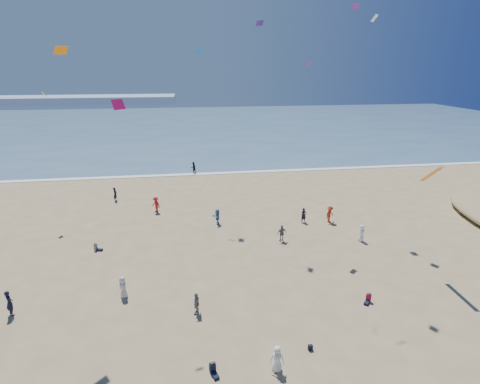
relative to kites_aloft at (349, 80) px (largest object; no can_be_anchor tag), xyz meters
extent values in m
cube|color=#476B84|center=(-10.45, 81.63, -15.33)|extent=(220.00, 100.00, 0.06)
cube|color=white|center=(-10.45, 31.63, -15.32)|extent=(220.00, 1.20, 0.08)
cube|color=#7A8EA8|center=(-70.45, 156.63, -13.76)|extent=(110.00, 20.00, 3.20)
imported|color=gray|center=(-11.21, -3.63, -14.54)|extent=(0.67, 1.04, 1.65)
imported|color=white|center=(-6.95, -9.42, -14.55)|extent=(0.87, 0.65, 1.63)
imported|color=black|center=(-23.89, -1.86, -14.42)|extent=(0.80, 0.80, 1.88)
imported|color=silver|center=(-16.50, -0.86, -14.52)|extent=(0.90, 0.99, 1.69)
imported|color=white|center=(5.14, 5.44, -14.52)|extent=(0.60, 0.87, 1.70)
imported|color=red|center=(-15.21, 16.20, -14.44)|extent=(1.33, 1.33, 1.85)
imported|color=red|center=(3.81, 10.36, -14.43)|extent=(1.38, 1.26, 1.86)
imported|color=slate|center=(-2.55, 6.57, -14.52)|extent=(1.05, 0.61, 1.68)
imported|color=#3A64A0|center=(-8.40, 11.76, -14.53)|extent=(0.56, 1.56, 1.66)
imported|color=black|center=(0.96, 10.70, -14.54)|extent=(0.66, 0.48, 1.66)
imported|color=black|center=(-20.56, 20.82, -14.47)|extent=(0.57, 0.73, 1.78)
imported|color=black|center=(-10.40, 32.44, -14.45)|extent=(1.12, 1.09, 1.83)
cube|color=black|center=(-4.55, -8.14, -15.19)|extent=(0.28, 0.18, 0.34)
cube|color=#5F2A97|center=(-0.14, 8.59, 1.15)|extent=(0.77, 0.71, 0.43)
cube|color=orange|center=(-18.73, 0.00, 1.86)|extent=(0.87, 0.85, 0.47)
cube|color=#6D1C8F|center=(6.03, 13.55, 6.60)|extent=(0.63, 0.57, 0.49)
cube|color=#D11159|center=(-15.08, -3.52, -1.09)|extent=(0.74, 0.72, 0.56)
cube|color=white|center=(6.70, 10.58, 5.20)|extent=(0.74, 0.72, 0.60)
cube|color=#5A268B|center=(-4.10, 11.55, 4.70)|extent=(0.64, 0.75, 0.49)
cube|color=yellow|center=(-25.98, 17.60, -1.91)|extent=(0.60, 0.64, 0.45)
cube|color=blue|center=(-9.67, 16.68, 2.43)|extent=(0.73, 0.53, 0.36)
cube|color=orange|center=(7.32, -0.24, -7.05)|extent=(0.35, 2.64, 1.87)
camera|label=1|loc=(-11.45, -25.71, 0.99)|focal=28.00mm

